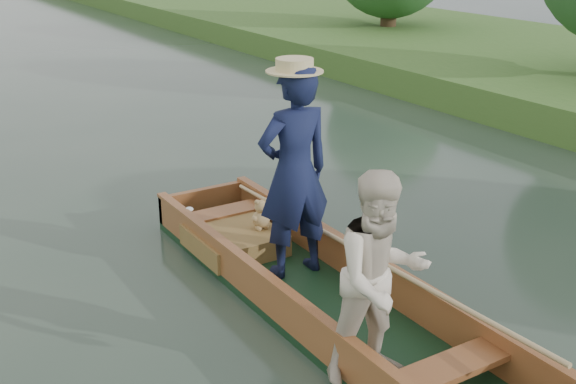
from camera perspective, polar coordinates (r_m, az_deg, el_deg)
ground at (r=6.66m, az=2.76°, el=-9.23°), size 120.00×120.00×0.00m
punt at (r=6.27m, az=2.63°, el=-4.16°), size 1.29×5.00×2.16m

